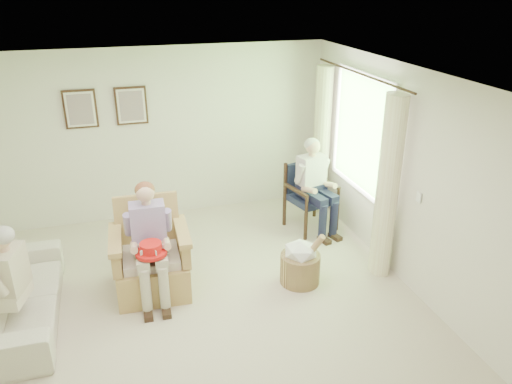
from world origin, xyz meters
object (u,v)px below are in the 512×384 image
at_px(red_hat, 151,250).
at_px(sofa, 18,296).
at_px(wood_armchair, 309,193).
at_px(person_wicker, 149,235).
at_px(hatbox, 301,262).
at_px(wicker_armchair, 151,263).
at_px(person_dark, 314,180).
at_px(person_sofa, 6,280).

bearing_deg(red_hat, sofa, 173.34).
bearing_deg(red_hat, wood_armchair, 29.28).
relative_size(wood_armchair, person_wicker, 0.70).
xyz_separation_m(red_hat, hatbox, (1.77, -0.04, -0.45)).
distance_m(sofa, hatbox, 3.22).
distance_m(sofa, person_wicker, 1.55).
relative_size(wood_armchair, sofa, 0.48).
height_order(wicker_armchair, sofa, wicker_armchair).
distance_m(wicker_armchair, person_dark, 2.63).
relative_size(person_dark, hatbox, 1.89).
height_order(person_wicker, person_sofa, person_wicker).
bearing_deg(sofa, red_hat, -96.66).
height_order(wicker_armchair, person_wicker, person_wicker).
relative_size(sofa, person_wicker, 1.48).
xyz_separation_m(person_dark, red_hat, (-2.45, -1.21, -0.07)).
bearing_deg(person_sofa, person_wicker, 118.88).
bearing_deg(wood_armchair, person_wicker, -168.87).
bearing_deg(wood_armchair, person_dark, -104.51).
bearing_deg(person_wicker, person_dark, 24.74).
relative_size(person_sofa, hatbox, 1.74).
distance_m(person_wicker, hatbox, 1.85).
xyz_separation_m(sofa, person_sofa, (-0.00, -0.33, 0.42)).
height_order(person_dark, red_hat, person_dark).
relative_size(red_hat, hatbox, 0.48).
distance_m(person_wicker, person_sofa, 1.50).
bearing_deg(person_wicker, hatbox, -5.52).
bearing_deg(sofa, person_dark, -74.99).
relative_size(wicker_armchair, person_sofa, 0.88).
relative_size(wicker_armchair, wood_armchair, 1.14).
bearing_deg(person_dark, wood_armchair, 75.49).
height_order(sofa, red_hat, red_hat).
bearing_deg(red_hat, hatbox, -1.20).
xyz_separation_m(person_sofa, red_hat, (1.45, 0.16, 0.02)).
bearing_deg(red_hat, person_wicker, 87.12).
height_order(sofa, person_dark, person_dark).
height_order(wood_armchair, hatbox, wood_armchair).
bearing_deg(person_dark, wicker_armchair, -174.99).
distance_m(wicker_armchair, person_sofa, 1.59).
bearing_deg(sofa, person_sofa, 180.00).
bearing_deg(person_sofa, wood_armchair, 126.37).
relative_size(person_wicker, person_dark, 1.01).
bearing_deg(wicker_armchair, red_hat, -89.43).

